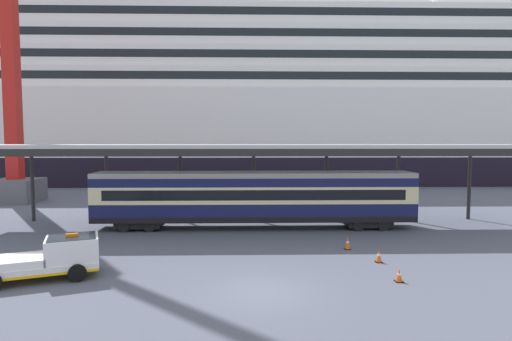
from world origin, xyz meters
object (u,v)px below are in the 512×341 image
object	(u,v)px
cruise_ship	(160,106)
service_truck	(51,257)
traffic_cone_far	(348,243)
dockside_crane	(14,46)
train_carriage	(254,197)
traffic_cone_near	(379,256)
traffic_cone_mid	(399,275)

from	to	relation	value
cruise_ship	service_truck	world-z (taller)	cruise_ship
traffic_cone_far	dockside_crane	xyz separation A→B (m)	(-29.52, 19.59, 15.60)
service_truck	dockside_crane	xyz separation A→B (m)	(-14.49, 24.34, 14.98)
train_carriage	dockside_crane	bearing A→B (deg)	150.72
service_truck	dockside_crane	bearing A→B (deg)	120.76
cruise_ship	traffic_cone_far	xyz separation A→B (m)	(20.14, -45.42, -11.63)
dockside_crane	traffic_cone_near	bearing A→B (deg)	-36.05
dockside_crane	train_carriage	bearing A→B (deg)	-29.28
service_truck	traffic_cone_mid	size ratio (longest dim) A/B	9.38
cruise_ship	dockside_crane	xyz separation A→B (m)	(-9.38, -25.83, 3.97)
service_truck	traffic_cone_far	world-z (taller)	service_truck
train_carriage	traffic_cone_far	size ratio (longest dim) A/B	30.29
traffic_cone_mid	traffic_cone_far	world-z (taller)	traffic_cone_far
train_carriage	service_truck	size ratio (longest dim) A/B	4.11
train_carriage	traffic_cone_near	xyz separation A→B (m)	(6.36, -8.67, -1.98)
train_carriage	traffic_cone_mid	xyz separation A→B (m)	(6.32, -11.69, -2.02)
traffic_cone_near	traffic_cone_far	distance (m)	2.81
cruise_ship	service_truck	distance (m)	51.62
train_carriage	traffic_cone_far	xyz separation A→B (m)	(5.36, -6.05, -1.94)
cruise_ship	traffic_cone_near	world-z (taller)	cruise_ship
traffic_cone_far	train_carriage	bearing A→B (deg)	131.53
cruise_ship	dockside_crane	distance (m)	27.76
cruise_ship	traffic_cone_near	size ratio (longest dim) A/B	240.31
service_truck	traffic_cone_near	xyz separation A→B (m)	(16.04, 2.13, -0.66)
train_carriage	service_truck	world-z (taller)	train_carriage
train_carriage	dockside_crane	distance (m)	30.89
cruise_ship	service_truck	xyz separation A→B (m)	(5.11, -50.17, -11.01)
cruise_ship	service_truck	size ratio (longest dim) A/B	29.02
service_truck	train_carriage	bearing A→B (deg)	48.15
traffic_cone_near	traffic_cone_mid	distance (m)	3.02
traffic_cone_near	cruise_ship	bearing A→B (deg)	113.76
train_carriage	traffic_cone_near	size ratio (longest dim) A/B	34.02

